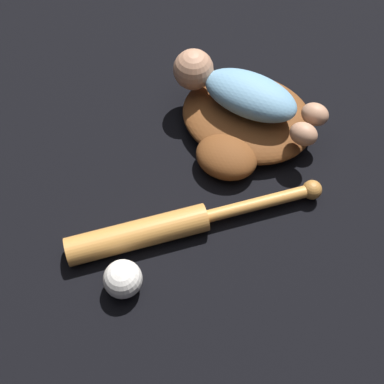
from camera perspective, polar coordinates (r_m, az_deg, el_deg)
ground_plane at (r=1.36m, az=4.99°, el=8.99°), size 6.00×6.00×0.00m
baseball_glove at (r=1.28m, az=5.57°, el=7.30°), size 0.35×0.35×0.07m
baby_figure at (r=1.24m, az=5.23°, el=10.67°), size 0.38×0.17×0.10m
baseball_bat at (r=1.12m, az=-2.83°, el=-3.78°), size 0.48×0.35×0.06m
baseball at (r=1.07m, az=-7.39°, el=-9.20°), size 0.08×0.08×0.08m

